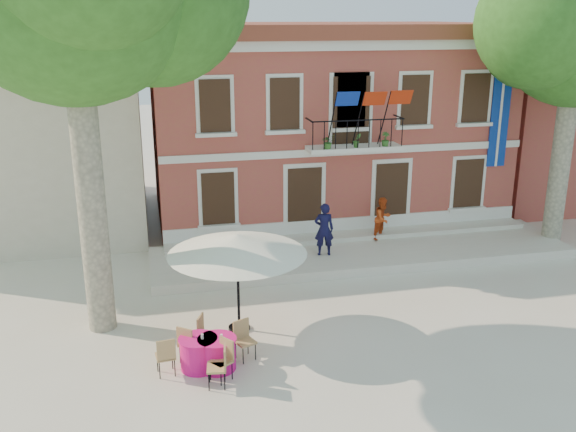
# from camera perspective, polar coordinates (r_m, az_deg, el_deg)

# --- Properties ---
(ground) EXTENTS (90.00, 90.00, 0.00)m
(ground) POSITION_cam_1_polar(r_m,az_deg,el_deg) (17.41, 5.05, -9.24)
(ground) COLOR beige
(ground) RESTS_ON ground
(main_building) EXTENTS (13.50, 9.59, 7.50)m
(main_building) POSITION_cam_1_polar(r_m,az_deg,el_deg) (26.02, 2.77, 8.55)
(main_building) COLOR #A83D3C
(main_building) RESTS_ON ground
(neighbor_west) EXTENTS (9.40, 9.40, 6.40)m
(neighbor_west) POSITION_cam_1_polar(r_m,az_deg,el_deg) (26.57, -22.71, 6.18)
(neighbor_west) COLOR beige
(neighbor_west) RESTS_ON ground
(neighbor_east) EXTENTS (9.40, 9.40, 6.40)m
(neighbor_east) POSITION_cam_1_polar(r_m,az_deg,el_deg) (32.30, 23.42, 7.88)
(neighbor_east) COLOR #A83D3C
(neighbor_east) RESTS_ON ground
(terrace) EXTENTS (14.00, 3.40, 0.30)m
(terrace) POSITION_cam_1_polar(r_m,az_deg,el_deg) (21.77, 6.56, -3.24)
(terrace) COLOR silver
(terrace) RESTS_ON ground
(patio_umbrella) EXTENTS (3.50, 3.50, 2.60)m
(patio_umbrella) POSITION_cam_1_polar(r_m,az_deg,el_deg) (16.02, -4.55, -2.54)
(patio_umbrella) COLOR black
(patio_umbrella) RESTS_ON ground
(pedestrian_navy) EXTENTS (0.69, 0.51, 1.75)m
(pedestrian_navy) POSITION_cam_1_polar(r_m,az_deg,el_deg) (20.76, 3.22, -1.19)
(pedestrian_navy) COLOR black
(pedestrian_navy) RESTS_ON terrace
(pedestrian_orange) EXTENTS (0.92, 0.86, 1.50)m
(pedestrian_orange) POSITION_cam_1_polar(r_m,az_deg,el_deg) (22.47, 8.43, -0.22)
(pedestrian_orange) COLOR #C74417
(pedestrian_orange) RESTS_ON terrace
(cafe_table_0) EXTENTS (1.85, 1.74, 0.95)m
(cafe_table_0) POSITION_cam_1_polar(r_m,az_deg,el_deg) (15.09, -6.30, -11.91)
(cafe_table_0) COLOR #DD1471
(cafe_table_0) RESTS_ON ground
(cafe_table_1) EXTENTS (1.71, 1.86, 0.95)m
(cafe_table_1) POSITION_cam_1_polar(r_m,az_deg,el_deg) (15.15, -7.97, -11.85)
(cafe_table_1) COLOR #DD1471
(cafe_table_1) RESTS_ON ground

